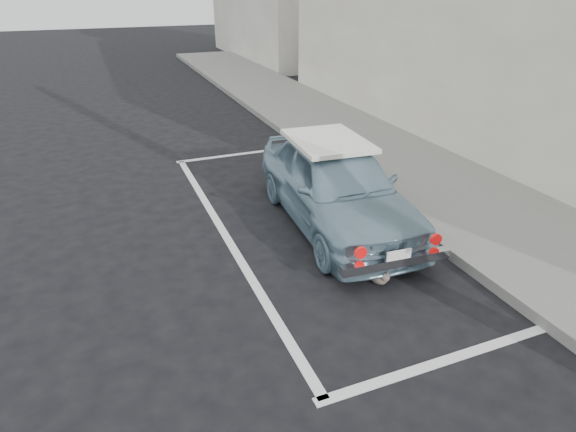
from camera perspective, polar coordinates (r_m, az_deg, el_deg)
name	(u,v)px	position (r m, az deg, el deg)	size (l,w,h in m)	color
ground	(379,342)	(5.45, 10.75, -14.45)	(80.00, 80.00, 0.00)	black
sidewalk	(483,212)	(8.51, 22.08, 0.41)	(2.80, 40.00, 0.15)	slate
pline_rear	(447,360)	(5.41, 18.33, -15.88)	(3.00, 0.12, 0.01)	silver
pline_front	(244,154)	(10.89, -5.26, 7.37)	(3.00, 0.12, 0.01)	silver
pline_side	(225,234)	(7.44, -7.53, -2.11)	(0.12, 7.00, 0.01)	silver
retro_coupe	(336,184)	(7.47, 5.72, 3.76)	(1.81, 3.98, 1.32)	#7495A8
cat	(379,276)	(6.30, 10.73, -7.03)	(0.24, 0.42, 0.22)	#796E5C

